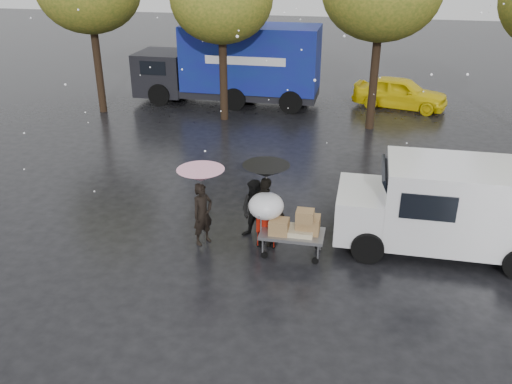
% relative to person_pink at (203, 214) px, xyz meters
% --- Properties ---
extents(ground, '(90.00, 90.00, 0.00)m').
position_rel_person_pink_xyz_m(ground, '(1.36, 0.07, -0.79)').
color(ground, black).
rests_on(ground, ground).
extents(person_pink, '(0.64, 0.69, 1.59)m').
position_rel_person_pink_xyz_m(person_pink, '(0.00, 0.00, 0.00)').
color(person_pink, black).
rests_on(person_pink, ground).
extents(person_middle, '(0.91, 0.80, 1.58)m').
position_rel_person_pink_xyz_m(person_middle, '(1.22, 0.45, -0.00)').
color(person_middle, black).
rests_on(person_middle, ground).
extents(person_black, '(1.13, 0.80, 1.77)m').
position_rel_person_pink_xyz_m(person_black, '(1.52, 0.24, 0.09)').
color(person_black, black).
rests_on(person_black, ground).
extents(umbrella_pink, '(1.13, 1.13, 1.97)m').
position_rel_person_pink_xyz_m(umbrella_pink, '(-0.00, 0.00, 1.02)').
color(umbrella_pink, '#4C4C4C').
rests_on(umbrella_pink, ground).
extents(umbrella_black, '(1.12, 1.12, 2.11)m').
position_rel_person_pink_xyz_m(umbrella_black, '(1.52, 0.24, 1.16)').
color(umbrella_black, '#4C4C4C').
rests_on(umbrella_black, ground).
extents(vendor_cart, '(1.52, 0.80, 1.27)m').
position_rel_person_pink_xyz_m(vendor_cart, '(2.30, -0.10, -0.07)').
color(vendor_cart, slate).
rests_on(vendor_cart, ground).
extents(shopping_cart, '(0.84, 0.84, 1.46)m').
position_rel_person_pink_xyz_m(shopping_cart, '(1.56, 0.07, 0.27)').
color(shopping_cart, '#B1180A').
rests_on(shopping_cart, ground).
extents(white_van, '(4.91, 2.18, 2.20)m').
position_rel_person_pink_xyz_m(white_van, '(5.79, 0.89, 0.37)').
color(white_van, white).
rests_on(white_van, ground).
extents(blue_truck, '(8.30, 2.60, 3.50)m').
position_rel_person_pink_xyz_m(blue_truck, '(-2.37, 12.62, 0.97)').
color(blue_truck, navy).
rests_on(blue_truck, ground).
extents(box_ground_near, '(0.59, 0.54, 0.43)m').
position_rel_person_pink_xyz_m(box_ground_near, '(4.38, 1.28, -0.58)').
color(box_ground_near, brown).
rests_on(box_ground_near, ground).
extents(box_ground_far, '(0.52, 0.43, 0.37)m').
position_rel_person_pink_xyz_m(box_ground_far, '(3.58, 1.08, -0.61)').
color(box_ground_far, brown).
rests_on(box_ground_far, ground).
extents(yellow_taxi, '(4.37, 2.56, 1.39)m').
position_rel_person_pink_xyz_m(yellow_taxi, '(5.09, 13.28, -0.10)').
color(yellow_taxi, yellow).
rests_on(yellow_taxi, ground).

